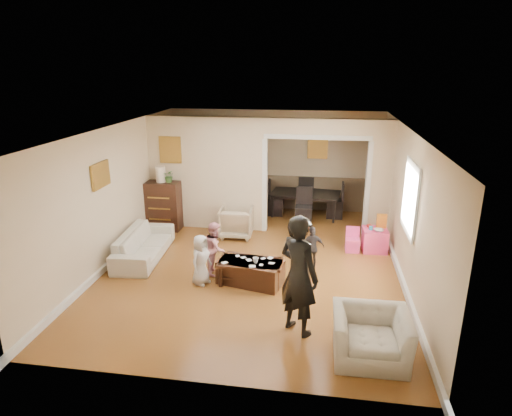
% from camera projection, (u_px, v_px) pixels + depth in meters
% --- Properties ---
extents(floor, '(7.00, 7.00, 0.00)m').
position_uv_depth(floor, '(254.00, 262.00, 8.61)').
color(floor, '#9B6428').
rests_on(floor, ground).
extents(partition_left, '(2.75, 0.18, 2.60)m').
position_uv_depth(partition_left, '(208.00, 174.00, 10.10)').
color(partition_left, beige).
rests_on(partition_left, ground).
extents(partition_right, '(0.55, 0.18, 2.60)m').
position_uv_depth(partition_right, '(379.00, 180.00, 9.55)').
color(partition_right, beige).
rests_on(partition_right, ground).
extents(partition_header, '(2.22, 0.18, 0.35)m').
position_uv_depth(partition_header, '(318.00, 127.00, 9.39)').
color(partition_header, beige).
rests_on(partition_header, partition_right).
extents(window_pane, '(0.03, 0.95, 1.10)m').
position_uv_depth(window_pane, '(411.00, 198.00, 7.36)').
color(window_pane, white).
rests_on(window_pane, ground).
extents(framed_art_partition, '(0.45, 0.03, 0.55)m').
position_uv_depth(framed_art_partition, '(170.00, 150.00, 9.95)').
color(framed_art_partition, brown).
rests_on(framed_art_partition, partition_left).
extents(framed_art_sofa_wall, '(0.03, 0.55, 0.40)m').
position_uv_depth(framed_art_sofa_wall, '(101.00, 175.00, 7.88)').
color(framed_art_sofa_wall, brown).
extents(framed_art_alcove, '(0.45, 0.03, 0.55)m').
position_uv_depth(framed_art_alcove, '(318.00, 147.00, 11.16)').
color(framed_art_alcove, brown).
extents(sofa, '(0.87, 1.95, 0.56)m').
position_uv_depth(sofa, '(144.00, 244.00, 8.74)').
color(sofa, beige).
rests_on(sofa, ground).
extents(armchair_back, '(0.75, 0.77, 0.67)m').
position_uv_depth(armchair_back, '(236.00, 222.00, 9.82)').
color(armchair_back, tan).
rests_on(armchair_back, ground).
extents(armchair_front, '(0.99, 0.87, 0.64)m').
position_uv_depth(armchair_front, '(370.00, 336.00, 5.71)').
color(armchair_front, beige).
rests_on(armchair_front, ground).
extents(dresser, '(0.83, 0.46, 1.14)m').
position_uv_depth(dresser, '(163.00, 206.00, 10.20)').
color(dresser, '#321A0F').
rests_on(dresser, ground).
extents(table_lamp, '(0.22, 0.22, 0.36)m').
position_uv_depth(table_lamp, '(161.00, 174.00, 9.97)').
color(table_lamp, '#FFEACF').
rests_on(table_lamp, dresser).
extents(potted_plant, '(0.26, 0.23, 0.29)m').
position_uv_depth(potted_plant, '(169.00, 176.00, 9.95)').
color(potted_plant, '#4C7F38').
rests_on(potted_plant, dresser).
extents(coffee_table, '(1.21, 0.79, 0.42)m').
position_uv_depth(coffee_table, '(250.00, 272.00, 7.72)').
color(coffee_table, '#351A10').
rests_on(coffee_table, ground).
extents(coffee_cup, '(0.13, 0.13, 0.10)m').
position_uv_depth(coffee_cup, '(256.00, 260.00, 7.58)').
color(coffee_cup, silver).
rests_on(coffee_cup, coffee_table).
extents(play_table, '(0.51, 0.51, 0.47)m').
position_uv_depth(play_table, '(375.00, 240.00, 9.07)').
color(play_table, '#FF4384').
rests_on(play_table, ground).
extents(cereal_box, '(0.20, 0.08, 0.30)m').
position_uv_depth(cereal_box, '(382.00, 221.00, 9.03)').
color(cereal_box, yellow).
rests_on(cereal_box, play_table).
extents(cyan_cup, '(0.08, 0.08, 0.08)m').
position_uv_depth(cyan_cup, '(371.00, 228.00, 8.96)').
color(cyan_cup, teal).
rests_on(cyan_cup, play_table).
extents(toy_block, '(0.10, 0.09, 0.05)m').
position_uv_depth(toy_block, '(369.00, 226.00, 9.12)').
color(toy_block, red).
rests_on(toy_block, play_table).
extents(play_bowl, '(0.20, 0.20, 0.05)m').
position_uv_depth(play_bowl, '(379.00, 230.00, 8.87)').
color(play_bowl, silver).
rests_on(play_bowl, play_table).
extents(dining_table, '(1.81, 1.15, 0.60)m').
position_uv_depth(dining_table, '(305.00, 204.00, 11.16)').
color(dining_table, black).
rests_on(dining_table, ground).
extents(adult_person, '(0.78, 0.74, 1.79)m').
position_uv_depth(adult_person, '(299.00, 275.00, 6.11)').
color(adult_person, black).
rests_on(adult_person, ground).
extents(child_kneel_a, '(0.44, 0.52, 0.91)m').
position_uv_depth(child_kneel_a, '(201.00, 260.00, 7.63)').
color(child_kneel_a, silver).
rests_on(child_kneel_a, ground).
extents(child_kneel_b, '(0.43, 0.52, 0.99)m').
position_uv_depth(child_kneel_b, '(215.00, 248.00, 8.02)').
color(child_kneel_b, pink).
rests_on(child_kneel_b, ground).
extents(child_toddler, '(0.53, 0.41, 0.84)m').
position_uv_depth(child_toddler, '(312.00, 248.00, 8.21)').
color(child_toddler, black).
rests_on(child_toddler, ground).
extents(craft_papers, '(0.92, 0.50, 0.00)m').
position_uv_depth(craft_papers, '(252.00, 261.00, 7.67)').
color(craft_papers, white).
rests_on(craft_papers, coffee_table).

